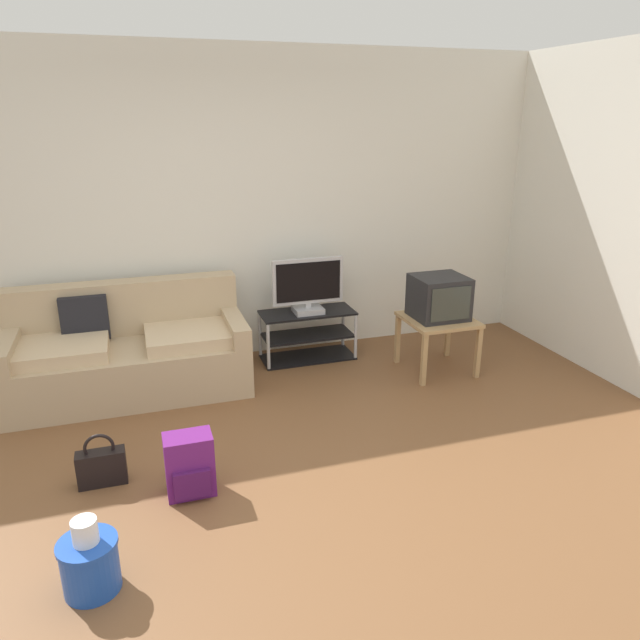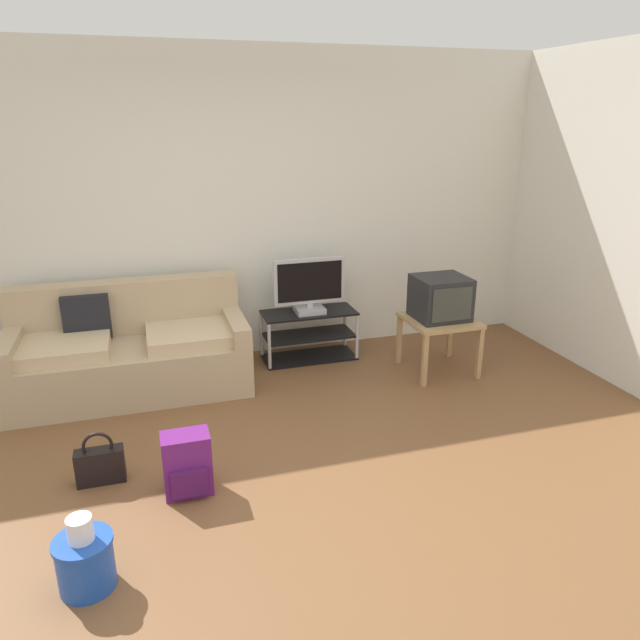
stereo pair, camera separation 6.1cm
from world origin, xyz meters
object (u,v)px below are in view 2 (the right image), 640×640
object	(u,v)px
tv_stand	(309,335)
backpack	(187,464)
side_table	(439,326)
handbag	(100,464)
flat_tv	(309,286)
couch	(129,352)
cleaning_bucket	(85,559)
crt_tv	(440,298)

from	to	relation	value
tv_stand	backpack	xyz separation A→B (m)	(-1.26, -1.77, -0.04)
side_table	tv_stand	bearing A→B (deg)	148.93
tv_stand	handbag	bearing A→B (deg)	-139.36
flat_tv	side_table	bearing A→B (deg)	-30.12
side_table	handbag	bearing A→B (deg)	-161.74
couch	handbag	bearing A→B (deg)	-98.31
couch	cleaning_bucket	xyz separation A→B (m)	(-0.22, -2.21, -0.16)
tv_stand	side_table	xyz separation A→B (m)	(1.00, -0.60, 0.19)
couch	crt_tv	world-z (taller)	couch
tv_stand	crt_tv	distance (m)	1.24
side_table	crt_tv	size ratio (longest dim) A/B	1.31
couch	handbag	xyz separation A→B (m)	(-0.19, -1.33, -0.20)
crt_tv	handbag	distance (m)	2.96
side_table	crt_tv	bearing A→B (deg)	90.00
couch	flat_tv	world-z (taller)	flat_tv
couch	side_table	world-z (taller)	couch
cleaning_bucket	flat_tv	bearing A→B (deg)	52.97
cleaning_bucket	crt_tv	bearing A→B (deg)	32.99
handbag	side_table	bearing A→B (deg)	18.26
flat_tv	backpack	size ratio (longest dim) A/B	1.69
backpack	flat_tv	bearing A→B (deg)	58.12
tv_stand	cleaning_bucket	world-z (taller)	tv_stand
flat_tv	crt_tv	distance (m)	1.15
side_table	handbag	size ratio (longest dim) A/B	1.67
couch	backpack	distance (m)	1.62
flat_tv	side_table	world-z (taller)	flat_tv
flat_tv	handbag	xyz separation A→B (m)	(-1.76, -1.49, -0.57)
crt_tv	handbag	world-z (taller)	crt_tv
couch	cleaning_bucket	world-z (taller)	couch
couch	side_table	bearing A→B (deg)	-9.20
flat_tv	side_table	xyz separation A→B (m)	(1.00, -0.58, -0.28)
tv_stand	side_table	world-z (taller)	side_table
flat_tv	crt_tv	world-z (taller)	flat_tv
tv_stand	backpack	distance (m)	2.17
tv_stand	handbag	size ratio (longest dim) A/B	2.48
couch	tv_stand	bearing A→B (deg)	6.76
backpack	cleaning_bucket	world-z (taller)	cleaning_bucket
side_table	crt_tv	world-z (taller)	crt_tv
crt_tv	backpack	xyz separation A→B (m)	(-2.26, -1.18, -0.48)
side_table	couch	bearing A→B (deg)	170.80
crt_tv	handbag	xyz separation A→B (m)	(-2.76, -0.93, -0.54)
couch	flat_tv	distance (m)	1.62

